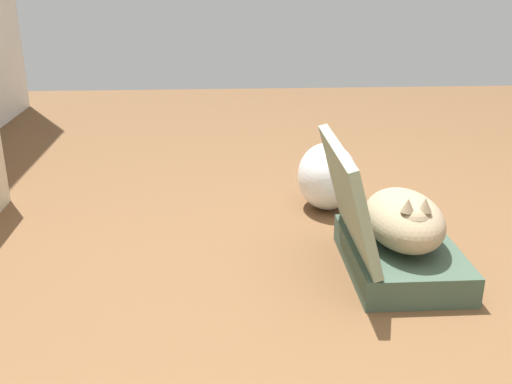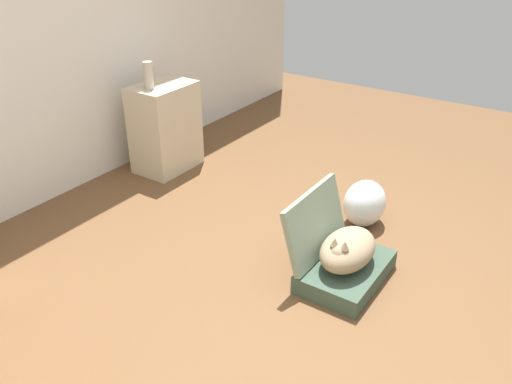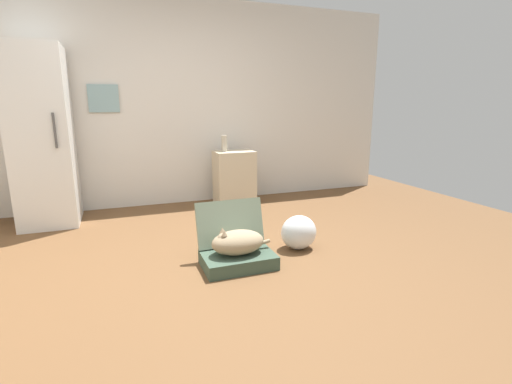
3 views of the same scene
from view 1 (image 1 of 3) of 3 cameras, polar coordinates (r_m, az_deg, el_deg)
ground_plane at (r=2.14m, az=14.33°, el=-10.27°), size 7.68×7.68×0.00m
suitcase_base at (r=2.32m, az=13.66°, el=-6.06°), size 0.58×0.40×0.11m
suitcase_lid at (r=2.16m, az=8.84°, el=-0.37°), size 0.58×0.14×0.39m
cat at (r=2.25m, az=14.03°, el=-2.57°), size 0.51×0.28×0.23m
plastic_bag_white at (r=2.81m, az=6.84°, el=1.50°), size 0.33×0.28×0.31m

